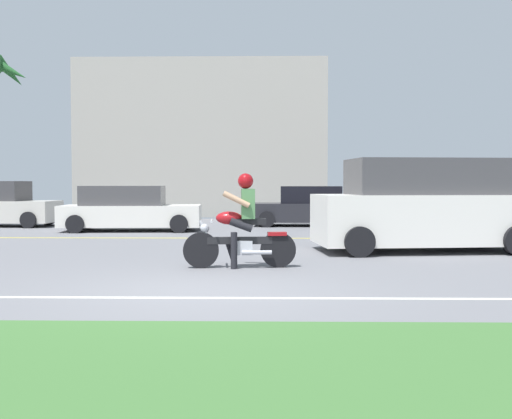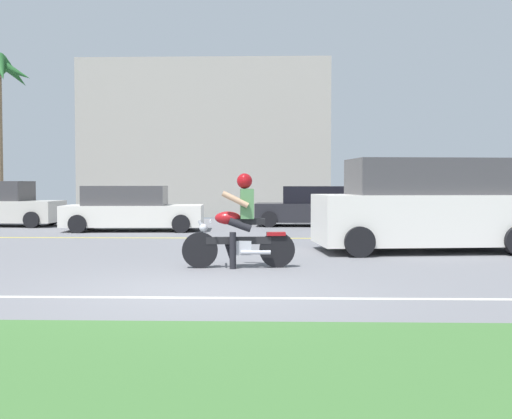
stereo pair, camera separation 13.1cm
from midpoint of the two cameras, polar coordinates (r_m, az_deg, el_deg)
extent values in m
cube|color=slate|center=(11.95, -3.09, -5.04)|extent=(56.00, 30.00, 0.04)
cube|color=#3D6B33|center=(5.04, -10.08, -14.93)|extent=(56.00, 3.80, 0.06)
cube|color=silver|center=(8.47, -5.11, -7.97)|extent=(50.40, 0.12, 0.01)
cube|color=yellow|center=(17.44, -1.57, -2.60)|extent=(50.40, 0.12, 0.01)
cylinder|color=black|center=(11.36, -4.78, -3.70)|extent=(0.65, 0.15, 0.64)
cylinder|color=black|center=(11.41, 2.26, -3.67)|extent=(0.65, 0.15, 0.64)
cylinder|color=#B7BAC1|center=(11.33, -4.24, -2.36)|extent=(0.29, 0.08, 0.56)
cube|color=black|center=(11.34, -1.26, -2.83)|extent=(1.18, 0.21, 0.13)
cube|color=#B7BAC1|center=(11.36, -0.99, -3.47)|extent=(0.36, 0.24, 0.26)
ellipsoid|color=maroon|center=(11.31, -2.24, -0.77)|extent=(0.47, 0.26, 0.24)
cube|color=black|center=(11.33, -0.17, -1.09)|extent=(0.53, 0.28, 0.11)
cube|color=maroon|center=(11.38, 2.15, -2.22)|extent=(0.36, 0.20, 0.06)
cylinder|color=#B7BAC1|center=(11.31, -3.81, -1.02)|extent=(0.09, 0.67, 0.04)
sphere|color=#B7BAC1|center=(11.32, -4.46, -1.67)|extent=(0.15, 0.15, 0.15)
cylinder|color=#B7BAC1|center=(11.25, 0.30, -3.91)|extent=(0.54, 0.12, 0.08)
cube|color=#4C7F4C|center=(11.31, -0.50, 0.54)|extent=(0.26, 0.36, 0.54)
sphere|color=maroon|center=(11.30, -0.72, 2.60)|extent=(0.28, 0.28, 0.28)
cylinder|color=black|center=(11.43, -1.17, -1.33)|extent=(0.44, 0.18, 0.27)
cylinder|color=black|center=(11.22, -1.13, -1.40)|extent=(0.44, 0.18, 0.27)
cylinder|color=black|center=(11.21, -1.78, -3.75)|extent=(0.13, 0.13, 0.65)
cylinder|color=black|center=(11.49, -2.03, -3.78)|extent=(0.23, 0.14, 0.36)
cylinder|color=tan|center=(11.51, -1.62, 0.97)|extent=(0.49, 0.14, 0.30)
cylinder|color=tan|center=(11.08, -1.56, 0.91)|extent=(0.49, 0.14, 0.30)
cube|color=white|center=(14.54, 15.19, -0.84)|extent=(4.95, 2.51, 1.10)
cube|color=#444346|center=(14.55, 15.58, 2.88)|extent=(3.59, 2.08, 0.79)
cylinder|color=black|center=(16.13, 19.67, -2.03)|extent=(0.66, 0.29, 0.64)
cylinder|color=black|center=(15.03, 7.73, -2.22)|extent=(0.66, 0.29, 0.64)
cylinder|color=black|center=(13.12, 9.63, -2.91)|extent=(0.66, 0.29, 0.64)
cube|color=beige|center=(24.03, -21.94, -0.14)|extent=(4.22, 1.89, 0.75)
cylinder|color=black|center=(22.65, -19.53, -0.89)|extent=(0.57, 0.21, 0.56)
cylinder|color=black|center=(24.17, -17.90, -0.66)|extent=(0.57, 0.21, 0.56)
cube|color=white|center=(20.48, -10.83, -0.54)|extent=(4.49, 2.04, 0.67)
cube|color=#444346|center=(20.50, -11.57, 1.26)|extent=(2.63, 1.68, 0.62)
cylinder|color=black|center=(19.94, -15.71, -1.27)|extent=(0.57, 0.21, 0.56)
cylinder|color=black|center=(19.43, -6.63, -1.29)|extent=(0.57, 0.21, 0.56)
cylinder|color=black|center=(21.66, -14.59, -0.97)|extent=(0.57, 0.21, 0.56)
cylinder|color=black|center=(21.19, -6.23, -0.98)|extent=(0.57, 0.21, 0.56)
cube|color=#232328|center=(22.46, 4.83, -0.26)|extent=(3.72, 1.75, 0.66)
cube|color=black|center=(22.45, 5.40, 1.35)|extent=(2.17, 1.47, 0.61)
cylinder|color=black|center=(23.34, 8.03, -0.67)|extent=(0.57, 0.20, 0.56)
cylinder|color=black|center=(23.29, 1.54, -0.66)|extent=(0.57, 0.20, 0.56)
cylinder|color=black|center=(21.73, 8.35, -0.91)|extent=(0.57, 0.20, 0.56)
cylinder|color=black|center=(21.67, 1.38, -0.89)|extent=(0.57, 0.20, 0.56)
cube|color=white|center=(23.35, 15.41, -0.13)|extent=(4.49, 1.84, 0.75)
cube|color=#444346|center=(23.40, 16.07, 1.63)|extent=(2.61, 1.57, 0.69)
cylinder|color=black|center=(24.63, 18.60, -0.62)|extent=(0.56, 0.19, 0.56)
cylinder|color=black|center=(23.94, 11.18, -0.62)|extent=(0.56, 0.19, 0.56)
cylinder|color=black|center=(22.93, 19.83, -0.85)|extent=(0.56, 0.19, 0.56)
cylinder|color=black|center=(22.18, 11.87, -0.86)|extent=(0.56, 0.19, 0.56)
cone|color=#235B28|center=(27.77, -20.98, 11.66)|extent=(1.54, 0.57, 1.07)
cone|color=#235B28|center=(28.28, -21.03, 11.49)|extent=(1.33, 1.41, 1.33)
cone|color=#235B28|center=(27.37, -22.02, 11.78)|extent=(1.19, 1.43, 1.38)
cube|color=#A8A399|center=(30.04, -4.33, 6.27)|extent=(11.38, 4.00, 7.11)
camera|label=1|loc=(0.07, -89.72, 0.01)|focal=44.08mm
camera|label=2|loc=(0.07, 90.28, -0.01)|focal=44.08mm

